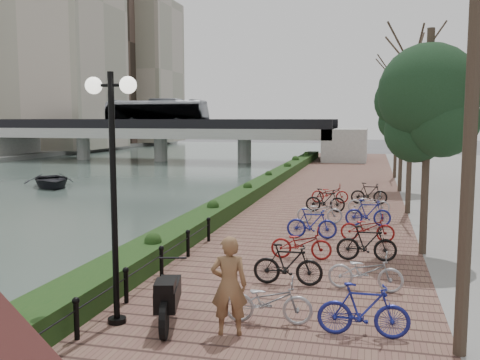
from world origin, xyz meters
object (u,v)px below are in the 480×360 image
(lamppost, at_px, (112,144))
(pedestrian, at_px, (229,285))
(boat, at_px, (51,180))
(motorcycle, at_px, (169,295))

(lamppost, height_order, pedestrian, lamppost)
(boat, bearing_deg, motorcycle, -91.61)
(lamppost, relative_size, boat, 1.09)
(pedestrian, bearing_deg, boat, -64.12)
(motorcycle, bearing_deg, pedestrian, -24.73)
(lamppost, relative_size, pedestrian, 2.61)
(lamppost, bearing_deg, boat, 125.93)
(pedestrian, height_order, boat, pedestrian)
(motorcycle, xyz_separation_m, boat, (-16.47, 21.14, -0.60))
(lamppost, xyz_separation_m, pedestrian, (2.27, -0.01, -2.56))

